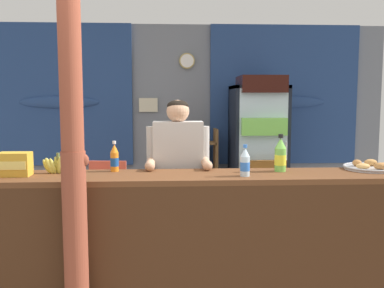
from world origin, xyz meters
name	(u,v)px	position (x,y,z in m)	size (l,w,h in m)	color
ground_plane	(176,263)	(0.00, 1.13, 0.00)	(7.44, 7.44, 0.00)	gray
back_wall_curtained	(174,117)	(0.01, 2.86, 1.31)	(5.56, 0.22, 2.50)	slate
stall_counter	(185,230)	(0.05, 0.25, 0.60)	(3.15, 0.50, 0.99)	brown
timber_post	(73,159)	(-0.68, -0.01, 1.17)	(0.18, 0.16, 2.43)	brown
drink_fridge	(258,144)	(1.03, 2.36, 1.00)	(0.65, 0.70, 1.82)	black
bottle_shelf_rack	(198,173)	(0.30, 2.53, 0.61)	(0.48, 0.28, 1.18)	brown
plastic_lawn_chair	(106,196)	(-0.76, 1.86, 0.49)	(0.48, 0.48, 0.86)	#E5563D
shopkeeper	(178,167)	(0.01, 0.78, 0.98)	(0.53, 0.42, 1.54)	#28282D
soda_bottle_lime_soda	(280,156)	(0.79, 0.45, 1.12)	(0.09, 0.09, 0.29)	#75C64C
soda_bottle_water	(245,163)	(0.49, 0.26, 1.09)	(0.07, 0.07, 0.23)	silver
soda_bottle_orange_soda	(114,158)	(-0.49, 0.52, 1.09)	(0.06, 0.06, 0.24)	orange
snack_box_choco_powder	(15,164)	(-1.19, 0.36, 1.08)	(0.23, 0.14, 0.17)	gold
pastry_tray	(371,167)	(1.54, 0.50, 1.02)	(0.42, 0.42, 0.07)	#BCBCC1
banana_bunch	(58,166)	(-0.90, 0.46, 1.05)	(0.26, 0.07, 0.16)	#CCC14C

